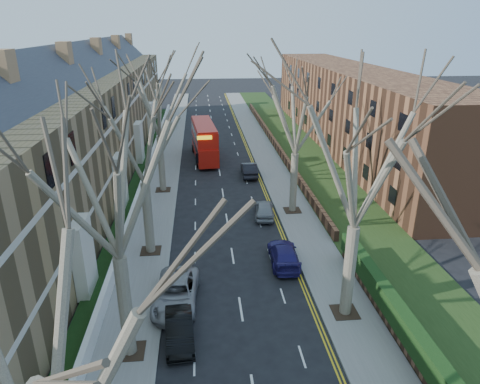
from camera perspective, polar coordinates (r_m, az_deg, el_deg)
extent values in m
cube|color=slate|center=(52.33, -9.66, 4.54)|extent=(3.00, 102.00, 0.12)
cube|color=slate|center=(52.77, 3.48, 4.95)|extent=(3.00, 102.00, 0.12)
cube|color=olive|center=(44.76, -20.79, 7.14)|extent=(9.00, 78.00, 10.00)
cube|color=#30313A|center=(43.82, -21.84, 14.74)|extent=(4.67, 78.00, 4.67)
cube|color=silver|center=(44.16, -14.95, 5.61)|extent=(0.12, 78.00, 0.35)
cube|color=silver|center=(43.38, -15.39, 10.06)|extent=(0.12, 78.00, 0.35)
cube|color=brown|center=(58.24, 14.44, 10.89)|extent=(8.00, 54.00, 10.00)
cube|color=brown|center=(56.71, 4.59, 6.62)|extent=(0.35, 54.00, 0.90)
cube|color=black|center=(21.18, 25.09, -21.24)|extent=(0.70, 24.00, 1.20)
cube|color=white|center=(44.75, -12.45, 2.17)|extent=(0.30, 78.00, 1.00)
cube|color=#1E3412|center=(53.61, 8.26, 5.13)|extent=(6.00, 102.00, 0.06)
cylinder|color=brown|center=(21.28, -15.05, -14.56)|extent=(0.64, 0.64, 5.25)
cube|color=#2D2116|center=(22.88, -14.39, -19.88)|extent=(1.40, 1.40, 0.05)
cylinder|color=brown|center=(29.91, -12.16, -3.44)|extent=(0.64, 0.64, 5.07)
cube|color=#2D2116|center=(31.04, -11.80, -7.67)|extent=(1.40, 1.40, 0.05)
cylinder|color=brown|center=(41.04, -10.44, 3.70)|extent=(0.60, 0.60, 5.25)
cube|color=#2D2116|center=(41.89, -10.20, 0.30)|extent=(1.40, 1.40, 0.05)
cylinder|color=brown|center=(23.85, 14.34, -10.22)|extent=(0.64, 0.64, 5.25)
cube|color=#2D2116|center=(25.29, 13.79, -15.27)|extent=(1.40, 1.40, 0.05)
cylinder|color=brown|center=(36.04, 7.17, 1.24)|extent=(0.60, 0.60, 5.07)
cube|color=#2D2116|center=(36.98, 6.99, -2.43)|extent=(1.40, 1.40, 0.05)
cube|color=#B8160D|center=(51.16, -4.76, 5.88)|extent=(3.07, 10.11, 1.99)
cube|color=#B8160D|center=(50.68, -4.82, 7.95)|extent=(3.03, 9.61, 1.81)
cube|color=black|center=(51.05, -4.77, 6.32)|extent=(3.03, 9.31, 0.81)
cube|color=black|center=(50.66, -4.83, 8.05)|extent=(3.01, 9.12, 0.81)
imported|color=black|center=(22.89, -8.09, -17.63)|extent=(1.65, 4.01, 1.29)
imported|color=gray|center=(25.31, -8.49, -13.17)|extent=(2.78, 5.35, 1.44)
imported|color=navy|center=(29.05, 5.86, -8.26)|extent=(2.06, 4.62, 1.32)
imported|color=gray|center=(35.66, 3.26, -2.30)|extent=(2.01, 4.05, 1.33)
imported|color=black|center=(45.27, 1.23, 3.04)|extent=(1.57, 4.35, 1.43)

